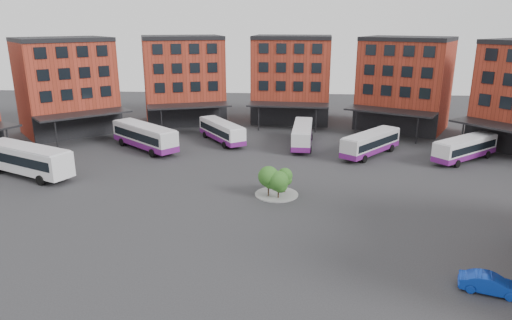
# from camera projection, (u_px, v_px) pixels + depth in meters

# --- Properties ---
(ground) EXTENTS (160.00, 160.00, 0.00)m
(ground) POSITION_uv_depth(u_px,v_px,m) (245.00, 251.00, 35.01)
(ground) COLOR #28282B
(ground) RESTS_ON ground
(main_building) EXTENTS (94.14, 42.48, 14.60)m
(main_building) POSITION_uv_depth(u_px,v_px,m) (239.00, 87.00, 69.72)
(main_building) COLOR maroon
(main_building) RESTS_ON ground
(tree_island) EXTENTS (4.40, 4.40, 3.21)m
(tree_island) POSITION_uv_depth(u_px,v_px,m) (276.00, 180.00, 45.28)
(tree_island) COLOR gray
(tree_island) RESTS_ON ground
(bus_a) EXTENTS (12.47, 7.79, 3.52)m
(bus_a) POSITION_uv_depth(u_px,v_px,m) (27.00, 158.00, 51.45)
(bus_a) COLOR silver
(bus_a) RESTS_ON ground
(bus_b) EXTENTS (11.06, 10.06, 3.43)m
(bus_b) POSITION_uv_depth(u_px,v_px,m) (145.00, 136.00, 62.16)
(bus_b) COLOR silver
(bus_b) RESTS_ON ground
(bus_c) EXTENTS (7.98, 10.21, 3.00)m
(bus_c) POSITION_uv_depth(u_px,v_px,m) (222.00, 131.00, 66.09)
(bus_c) COLOR white
(bus_c) RESTS_ON ground
(bus_d) EXTENTS (3.26, 11.12, 3.09)m
(bus_d) POSITION_uv_depth(u_px,v_px,m) (302.00, 134.00, 63.99)
(bus_d) COLOR silver
(bus_d) RESTS_ON ground
(bus_e) EXTENTS (8.83, 9.99, 3.06)m
(bus_e) POSITION_uv_depth(u_px,v_px,m) (371.00, 143.00, 59.53)
(bus_e) COLOR silver
(bus_e) RESTS_ON ground
(bus_f) EXTENTS (9.73, 8.65, 2.99)m
(bus_f) POSITION_uv_depth(u_px,v_px,m) (465.00, 148.00, 57.27)
(bus_f) COLOR silver
(bus_f) RESTS_ON ground
(blue_car) EXTENTS (4.08, 2.47, 1.27)m
(blue_car) POSITION_uv_depth(u_px,v_px,m) (491.00, 284.00, 29.48)
(blue_car) COLOR #0D34AE
(blue_car) RESTS_ON ground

